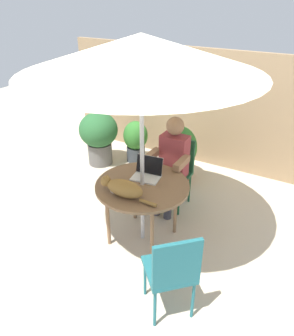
{
  "coord_description": "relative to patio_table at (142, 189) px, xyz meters",
  "views": [
    {
      "loc": [
        1.5,
        -2.5,
        2.55
      ],
      "look_at": [
        0.0,
        0.1,
        0.89
      ],
      "focal_mm": 34.36,
      "sensor_mm": 36.0,
      "label": 1
    }
  ],
  "objects": [
    {
      "name": "person_seated",
      "position": [
        0.0,
        0.71,
        0.03
      ],
      "size": [
        0.48,
        0.48,
        1.25
      ],
      "color": "maroon",
      "rests_on": "ground"
    },
    {
      "name": "patio_umbrella",
      "position": [
        0.0,
        0.0,
        1.39
      ],
      "size": [
        2.22,
        2.22,
        2.24
      ],
      "color": "#B7B7BC",
      "rests_on": "ground"
    },
    {
      "name": "laptop",
      "position": [
        -0.04,
        0.18,
        0.13
      ],
      "size": [
        0.33,
        0.29,
        0.21
      ],
      "color": "silver",
      "rests_on": "patio_table"
    },
    {
      "name": "potted_plant_near_fence",
      "position": [
        -1.1,
        1.63,
        -0.29
      ],
      "size": [
        0.4,
        0.4,
        0.7
      ],
      "color": "#33383D",
      "rests_on": "ground"
    },
    {
      "name": "ground_plane",
      "position": [
        0.0,
        0.0,
        -0.68
      ],
      "size": [
        14.0,
        14.0,
        0.0
      ],
      "primitive_type": "plane",
      "color": "beige"
    },
    {
      "name": "potted_plant_corner",
      "position": [
        -0.24,
        1.45,
        -0.22
      ],
      "size": [
        0.54,
        0.54,
        0.85
      ],
      "color": "#9E5138",
      "rests_on": "ground"
    },
    {
      "name": "fence_back",
      "position": [
        0.0,
        2.18,
        0.24
      ],
      "size": [
        5.19,
        0.08,
        1.83
      ],
      "primitive_type": "cube",
      "color": "#937756",
      "rests_on": "ground"
    },
    {
      "name": "chair_occupied",
      "position": [
        0.0,
        0.87,
        -0.14
      ],
      "size": [
        0.4,
        0.4,
        0.91
      ],
      "color": "#194C2D",
      "rests_on": "ground"
    },
    {
      "name": "potted_plant_by_chair",
      "position": [
        -1.57,
        1.26,
        -0.16
      ],
      "size": [
        0.62,
        0.62,
        0.88
      ],
      "color": "#595654",
      "rests_on": "ground"
    },
    {
      "name": "patio_table",
      "position": [
        0.0,
        0.0,
        0.0
      ],
      "size": [
        1.01,
        1.01,
        0.74
      ],
      "color": "brown",
      "rests_on": "ground"
    },
    {
      "name": "cat",
      "position": [
        -0.06,
        -0.28,
        0.15
      ],
      "size": [
        0.65,
        0.2,
        0.17
      ],
      "color": "olive",
      "rests_on": "patio_table"
    },
    {
      "name": "chair_empty",
      "position": [
        0.73,
        -0.74,
        -0.14
      ],
      "size": [
        0.57,
        0.57,
        0.91
      ],
      "color": "#1E606B",
      "rests_on": "ground"
    }
  ]
}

